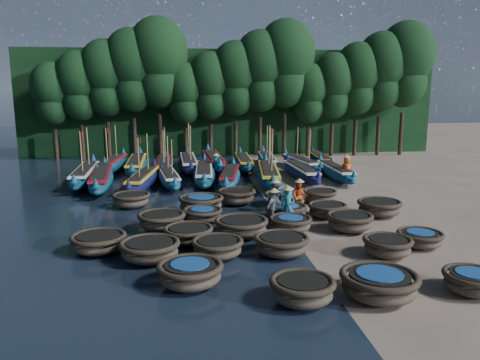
{
  "coord_description": "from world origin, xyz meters",
  "views": [
    {
      "loc": [
        -4.55,
        -23.11,
        6.31
      ],
      "look_at": [
        -1.56,
        2.37,
        1.3
      ],
      "focal_mm": 35.0,
      "sensor_mm": 36.0,
      "label": 1
    }
  ],
  "objects": [
    {
      "name": "coracle_24",
      "position": [
        2.93,
        1.86,
        0.41
      ],
      "size": [
        2.08,
        2.08,
        0.71
      ],
      "rotation": [
        0.0,
        0.0,
        -0.18
      ],
      "color": "brown",
      "rests_on": "ground"
    },
    {
      "name": "long_boat_2",
      "position": [
        -7.31,
        7.03,
        0.54
      ],
      "size": [
        2.4,
        7.99,
        3.42
      ],
      "rotation": [
        0.0,
        0.0,
        -0.13
      ],
      "color": "#10113B",
      "rests_on": "ground"
    },
    {
      "name": "long_boat_3",
      "position": [
        -5.7,
        7.93,
        0.5
      ],
      "size": [
        2.32,
        7.39,
        3.17
      ],
      "rotation": [
        0.0,
        0.0,
        0.14
      ],
      "color": "navy",
      "rests_on": "ground"
    },
    {
      "name": "coracle_9",
      "position": [
        4.8,
        -6.0,
        0.38
      ],
      "size": [
        1.9,
        1.9,
        0.65
      ],
      "rotation": [
        0.0,
        0.0,
        0.11
      ],
      "color": "brown",
      "rests_on": "ground"
    },
    {
      "name": "long_boat_14",
      "position": [
        0.08,
        13.64,
        0.53
      ],
      "size": [
        1.64,
        7.89,
        1.39
      ],
      "rotation": [
        0.0,
        0.0,
        -0.03
      ],
      "color": "#0E3E53",
      "rests_on": "ground"
    },
    {
      "name": "coracle_23",
      "position": [
        0.79,
        1.27,
        0.43
      ],
      "size": [
        2.3,
        2.3,
        0.75
      ],
      "rotation": [
        0.0,
        0.0,
        -0.01
      ],
      "color": "brown",
      "rests_on": "ground"
    },
    {
      "name": "coracle_21",
      "position": [
        -3.8,
        0.75,
        0.46
      ],
      "size": [
        2.47,
        2.47,
        0.8
      ],
      "rotation": [
        0.0,
        0.0,
        0.13
      ],
      "color": "brown",
      "rests_on": "ground"
    },
    {
      "name": "long_boat_5",
      "position": [
        -1.61,
        7.65,
        0.52
      ],
      "size": [
        2.55,
        7.65,
        1.36
      ],
      "rotation": [
        0.0,
        0.0,
        -0.16
      ],
      "color": "navy",
      "rests_on": "ground"
    },
    {
      "name": "tree_13",
      "position": [
        13.9,
        20.0,
        8.0
      ],
      "size": [
        4.92,
        4.92,
        11.6
      ],
      "color": "black",
      "rests_on": "ground"
    },
    {
      "name": "long_boat_4",
      "position": [
        -3.3,
        8.59,
        0.57
      ],
      "size": [
        1.86,
        8.53,
        1.5
      ],
      "rotation": [
        0.0,
        0.0,
        -0.04
      ],
      "color": "#0E3E53",
      "rests_on": "ground"
    },
    {
      "name": "long_boat_15",
      "position": [
        2.09,
        14.33,
        0.52
      ],
      "size": [
        1.9,
        7.75,
        3.3
      ],
      "rotation": [
        0.0,
        0.0,
        -0.07
      ],
      "color": "navy",
      "rests_on": "ground"
    },
    {
      "name": "long_boat_11",
      "position": [
        -6.26,
        13.07,
        0.53
      ],
      "size": [
        1.4,
        7.88,
        3.35
      ],
      "rotation": [
        0.0,
        0.0,
        0.0
      ],
      "color": "#10113B",
      "rests_on": "ground"
    },
    {
      "name": "fisherman_5",
      "position": [
        -2.37,
        10.24,
        0.86
      ],
      "size": [
        1.45,
        1.41,
        1.86
      ],
      "rotation": [
        0.0,
        0.0,
        5.53
      ],
      "color": "#1A616E",
      "rests_on": "ground"
    },
    {
      "name": "coracle_10",
      "position": [
        -8.01,
        -5.13,
        0.43
      ],
      "size": [
        2.37,
        2.37,
        0.75
      ],
      "rotation": [
        0.0,
        0.0,
        -0.19
      ],
      "color": "brown",
      "rests_on": "ground"
    },
    {
      "name": "long_boat_0",
      "position": [
        -11.34,
        9.01,
        0.59
      ],
      "size": [
        1.92,
        8.68,
        3.69
      ],
      "rotation": [
        0.0,
        0.0,
        0.05
      ],
      "color": "navy",
      "rests_on": "ground"
    },
    {
      "name": "coracle_4",
      "position": [
        4.28,
        -10.34,
        0.41
      ],
      "size": [
        1.96,
        1.96,
        0.71
      ],
      "rotation": [
        0.0,
        0.0,
        -0.15
      ],
      "color": "brown",
      "rests_on": "ground"
    },
    {
      "name": "long_boat_17",
      "position": [
        6.68,
        14.54,
        0.5
      ],
      "size": [
        1.68,
        7.39,
        1.3
      ],
      "rotation": [
        0.0,
        0.0,
        -0.05
      ],
      "color": "#10113B",
      "rests_on": "ground"
    },
    {
      "name": "tree_11",
      "position": [
        9.3,
        20.0,
        6.65
      ],
      "size": [
        4.09,
        4.09,
        9.65
      ],
      "color": "black",
      "rests_on": "ground"
    },
    {
      "name": "tree_10",
      "position": [
        7.0,
        20.0,
        5.97
      ],
      "size": [
        3.68,
        3.68,
        8.68
      ],
      "color": "black",
      "rests_on": "ground"
    },
    {
      "name": "coracle_17",
      "position": [
        0.32,
        -1.31,
        0.42
      ],
      "size": [
        2.2,
        2.2,
        0.72
      ],
      "rotation": [
        0.0,
        0.0,
        -0.19
      ],
      "color": "brown",
      "rests_on": "ground"
    },
    {
      "name": "ground",
      "position": [
        0.0,
        0.0,
        0.0
      ],
      "size": [
        120.0,
        120.0,
        0.0
      ],
      "primitive_type": "plane",
      "color": "gray",
      "rests_on": "ground"
    },
    {
      "name": "tree_14",
      "position": [
        16.2,
        20.0,
        8.67
      ],
      "size": [
        5.34,
        5.34,
        12.58
      ],
      "color": "black",
      "rests_on": "ground"
    },
    {
      "name": "fisherman_3",
      "position": [
        0.02,
        0.03,
        0.87
      ],
      "size": [
        1.18,
        0.83,
        1.87
      ],
      "rotation": [
        0.0,
        0.0,
        6.08
      ],
      "color": "black",
      "rests_on": "ground"
    },
    {
      "name": "coracle_2",
      "position": [
        -1.19,
        -10.41,
        0.45
      ],
      "size": [
        2.13,
        2.13,
        0.79
      ],
      "rotation": [
        0.0,
        0.0,
        -0.18
      ],
      "color": "brown",
      "rests_on": "ground"
    },
    {
      "name": "coracle_20",
      "position": [
        -7.52,
        1.94,
        0.44
      ],
      "size": [
        2.23,
        2.23,
        0.77
      ],
      "rotation": [
        0.0,
        0.0,
        0.23
      ],
      "color": "brown",
      "rests_on": "ground"
    },
    {
      "name": "long_boat_8",
      "position": [
        6.01,
        8.64,
        0.52
      ],
      "size": [
        1.38,
        7.76,
        1.36
      ],
      "rotation": [
        0.0,
        0.0,
        0.0
      ],
      "color": "navy",
      "rests_on": "ground"
    },
    {
      "name": "coracle_7",
      "position": [
        -0.96,
        -6.26,
        0.45
      ],
      "size": [
        2.51,
        2.51,
        0.78
      ],
      "rotation": [
        0.0,
        0.0,
        0.31
      ],
      "color": "brown",
      "rests_on": "ground"
    },
    {
      "name": "tree_3",
      "position": [
        -9.1,
        20.0,
        8.0
      ],
      "size": [
        4.92,
        4.92,
        11.6
      ],
      "color": "black",
      "rests_on": "ground"
    },
    {
      "name": "coracle_12",
      "position": [
        -2.22,
        -3.77,
        0.46
      ],
      "size": [
        2.35,
        2.35,
        0.8
      ],
      "rotation": [
        0.0,
        0.0,
        0.05
      ],
      "color": "brown",
      "rests_on": "ground"
    },
    {
      "name": "tree_12",
      "position": [
        11.6,
        20.0,
        7.32
      ],
      "size": [
        4.51,
        4.51,
        10.63
      ],
      "color": "black",
      "rests_on": "ground"
    },
    {
      "name": "long_boat_12",
      "position": [
        -4.33,
        13.32,
        0.58
      ],
      "size": [
        1.8,
        8.58,
        3.65
      ],
      "rotation": [
        0.0,
        0.0,
        0.04
      ],
      "color": "#10113B",
      "rests_on": "ground"
    },
    {
      "name": "coracle_11",
      "position": [
        -4.51,
        -4.43,
        0.41
      ],
      "size": [
        2.09,
        2.09,
        0.72
      ],
      "rotation": [
        0.0,
        0.0,
        0.09
      ],
      "color": "brown",
      "rests_on": "ground"
    },
    {
      "name": "coracle_18",
      "position": [
        2.4,
        -1.26,
        0.41
      ],
      "size": [
        2.33,
        2.33,
        0.72
      ],
      "rotation": [
        0.0,
        0.0,
        -0.36
      ],
      "color": "brown",
      "rests_on": "ground"
    },
    {
      "name": "tree_0",
      "position": [
        -16.0,
        20.0,
        5.97
      ],
      "size": [
        3.68,
        3.68,
        8.68
      ],
      "color": "black",
      "rests_on": "ground"
    },
    {
      "name": "tree_9",
      "position": [
        4.7,
        20.0,
        8.67
      ],
      "size": [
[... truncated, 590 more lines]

